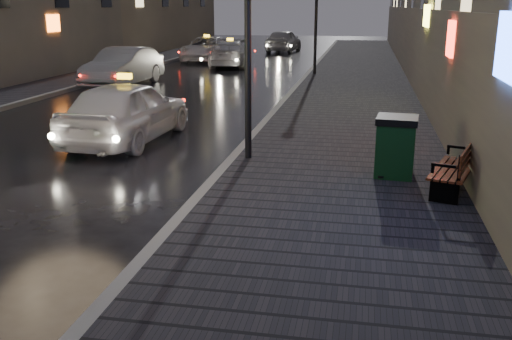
% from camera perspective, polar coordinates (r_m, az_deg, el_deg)
% --- Properties ---
extents(ground, '(120.00, 120.00, 0.00)m').
position_cam_1_polar(ground, '(7.84, -23.72, -10.41)').
color(ground, black).
rests_on(ground, ground).
extents(sidewalk, '(4.60, 58.00, 0.15)m').
position_cam_1_polar(sidewalk, '(26.90, 10.08, 8.98)').
color(sidewalk, black).
rests_on(sidewalk, ground).
extents(curb, '(0.20, 58.00, 0.15)m').
position_cam_1_polar(curb, '(27.03, 4.92, 9.20)').
color(curb, slate).
rests_on(curb, ground).
extents(sidewalk_far, '(2.40, 58.00, 0.15)m').
position_cam_1_polar(sidewalk_far, '(29.85, -15.22, 9.36)').
color(sidewalk_far, black).
rests_on(sidewalk_far, ground).
extents(curb_far, '(0.20, 58.00, 0.15)m').
position_cam_1_polar(curb_far, '(29.30, -12.90, 9.40)').
color(curb_far, slate).
rests_on(curb_far, ground).
extents(lamp_far, '(0.36, 0.36, 5.28)m').
position_cam_1_polar(lamp_far, '(27.80, 6.07, 16.42)').
color(lamp_far, black).
rests_on(lamp_far, sidewalk).
extents(bench, '(1.07, 1.80, 0.87)m').
position_cam_1_polar(bench, '(10.57, 19.47, 0.19)').
color(bench, black).
rests_on(bench, sidewalk).
extents(trash_bin, '(0.83, 0.83, 1.16)m').
position_cam_1_polar(trash_bin, '(11.20, 13.79, 2.35)').
color(trash_bin, black).
rests_on(trash_bin, sidewalk).
extents(taxi_near, '(2.08, 4.71, 1.57)m').
position_cam_1_polar(taxi_near, '(14.69, -12.80, 5.81)').
color(taxi_near, silver).
rests_on(taxi_near, ground).
extents(car_left_mid, '(1.97, 4.94, 1.60)m').
position_cam_1_polar(car_left_mid, '(25.28, -13.12, 10.02)').
color(car_left_mid, '#919298').
rests_on(car_left_mid, ground).
extents(taxi_mid, '(2.55, 5.15, 1.44)m').
position_cam_1_polar(taxi_mid, '(32.45, -2.59, 11.54)').
color(taxi_mid, silver).
rests_on(taxi_mid, ground).
extents(taxi_far, '(2.50, 5.24, 1.44)m').
position_cam_1_polar(taxi_far, '(36.21, -4.92, 11.99)').
color(taxi_far, silver).
rests_on(taxi_far, ground).
extents(car_far, '(2.34, 4.90, 1.62)m').
position_cam_1_polar(car_far, '(42.89, 2.78, 12.78)').
color(car_far, gray).
rests_on(car_far, ground).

